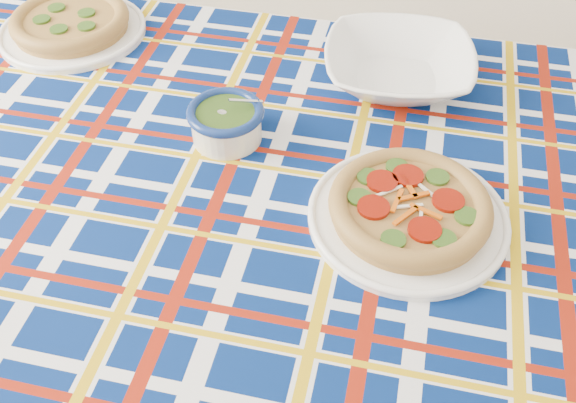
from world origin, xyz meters
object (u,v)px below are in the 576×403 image
at_px(main_focaccia_plate, 410,207).
at_px(serving_bowl, 398,66).
at_px(pesto_bowl, 226,120).
at_px(dining_table, 304,225).

relative_size(main_focaccia_plate, serving_bowl, 1.11).
bearing_deg(pesto_bowl, serving_bowl, 50.33).
bearing_deg(serving_bowl, main_focaccia_plate, -72.07).
bearing_deg(main_focaccia_plate, serving_bowl, 107.93).
relative_size(main_focaccia_plate, pesto_bowl, 2.38).
relative_size(pesto_bowl, serving_bowl, 0.47).
distance_m(main_focaccia_plate, serving_bowl, 0.39).
height_order(pesto_bowl, serving_bowl, pesto_bowl).
relative_size(dining_table, pesto_bowl, 13.74).
bearing_deg(serving_bowl, pesto_bowl, -129.67).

